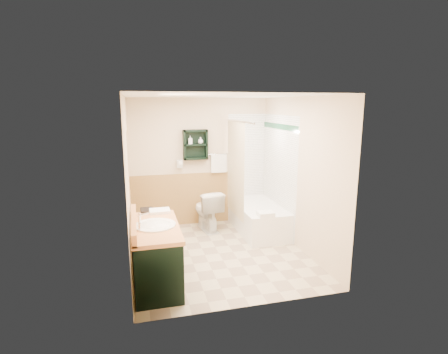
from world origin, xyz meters
TOP-DOWN VIEW (x-y plane):
  - floor at (0.00, 0.00)m, footprint 3.00×3.00m
  - back_wall at (0.00, 1.52)m, footprint 2.60×0.04m
  - left_wall at (-1.32, 0.00)m, footprint 0.04×3.00m
  - right_wall at (1.32, 0.00)m, footprint 0.04×3.00m
  - ceiling at (0.00, 0.00)m, footprint 2.60×3.00m
  - wainscot_left at (-1.29, 0.00)m, footprint 2.98×2.98m
  - wainscot_back at (0.00, 1.49)m, footprint 2.58×2.58m
  - mirror_frame at (-1.27, -0.55)m, footprint 1.30×1.30m
  - mirror_glass at (-1.27, -0.55)m, footprint 1.20×1.20m
  - tile_right at (1.28, 0.75)m, footprint 1.50×1.50m
  - tile_back at (1.03, 1.48)m, footprint 0.95×0.95m
  - tile_accent at (1.27, 0.75)m, footprint 1.50×1.50m
  - wall_shelf at (-0.10, 1.41)m, footprint 0.45×0.15m
  - hair_dryer at (-0.40, 1.43)m, footprint 0.10×0.24m
  - towel_bar at (0.35, 1.45)m, footprint 0.40×0.06m
  - curtain_rod at (0.53, 0.75)m, footprint 0.03×1.60m
  - shower_curtain at (0.53, 0.92)m, footprint 1.05×1.05m
  - vanity at (-0.99, -0.69)m, footprint 0.59×1.24m
  - bathtub at (0.93, 0.80)m, footprint 0.74×1.50m
  - toilet at (0.04, 1.09)m, footprint 0.53×0.81m
  - counter_towel at (-0.90, -0.15)m, footprint 0.28×0.22m
  - vanity_book at (-1.16, -0.02)m, footprint 0.17×0.03m
  - tub_towel at (0.82, 0.16)m, footprint 0.26×0.22m
  - soap_bottle_a at (-0.20, 1.40)m, footprint 0.08×0.16m
  - soap_bottle_b at (-0.00, 1.40)m, footprint 0.14×0.15m

SIDE VIEW (x-z plane):
  - floor at x=0.00m, z-range 0.00..0.00m
  - bathtub at x=0.93m, z-range 0.00..0.49m
  - toilet at x=0.04m, z-range 0.00..0.74m
  - vanity at x=-0.99m, z-range 0.00..0.79m
  - wainscot_left at x=-1.29m, z-range 0.00..1.00m
  - wainscot_back at x=0.00m, z-range 0.00..1.00m
  - tub_towel at x=0.82m, z-range 0.49..0.56m
  - counter_towel at x=-0.90m, z-range 0.79..0.83m
  - vanity_book at x=-1.16m, z-range 0.79..1.02m
  - tile_right at x=1.28m, z-range 0.00..2.10m
  - tile_back at x=1.03m, z-range 0.00..2.10m
  - shower_curtain at x=0.53m, z-range 0.30..2.00m
  - back_wall at x=0.00m, z-range 0.00..2.40m
  - left_wall at x=-1.32m, z-range 0.00..2.40m
  - right_wall at x=1.32m, z-range 0.00..2.40m
  - hair_dryer at x=-0.40m, z-range 1.11..1.29m
  - towel_bar at x=0.35m, z-range 1.15..1.55m
  - mirror_frame at x=-1.27m, z-range 1.00..2.00m
  - mirror_glass at x=-1.27m, z-range 1.05..1.95m
  - wall_shelf at x=-0.10m, z-range 1.27..1.83m
  - soap_bottle_a at x=-0.20m, z-range 1.56..1.64m
  - soap_bottle_b at x=0.00m, z-range 1.56..1.66m
  - tile_accent at x=1.27m, z-range 1.85..1.95m
  - curtain_rod at x=0.53m, z-range 1.98..2.02m
  - ceiling at x=0.00m, z-range 2.40..2.44m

